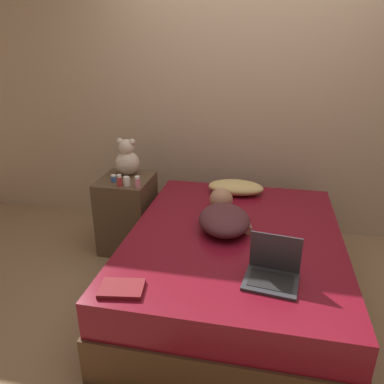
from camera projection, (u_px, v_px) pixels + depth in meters
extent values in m
plane|color=#937551|center=(232.00, 296.00, 2.77)|extent=(12.00, 12.00, 0.00)
cube|color=tan|center=(252.00, 94.00, 3.36)|extent=(8.00, 0.06, 2.60)
cube|color=#4C331E|center=(233.00, 279.00, 2.71)|extent=(1.45, 1.85, 0.30)
cube|color=maroon|center=(234.00, 247.00, 2.61)|extent=(1.43, 1.81, 0.23)
cube|color=brown|center=(128.00, 213.00, 3.32)|extent=(0.43, 0.48, 0.66)
ellipsoid|color=tan|center=(236.00, 187.00, 3.19)|extent=(0.47, 0.26, 0.11)
ellipsoid|color=#4C2328|center=(224.00, 220.00, 2.58)|extent=(0.44, 0.52, 0.15)
sphere|color=#A87556|center=(221.00, 200.00, 2.86)|extent=(0.18, 0.18, 0.18)
cylinder|color=#A87556|center=(246.00, 224.00, 2.62)|extent=(0.10, 0.22, 0.06)
cube|color=#333338|center=(271.00, 282.00, 2.03)|extent=(0.32, 0.27, 0.02)
cube|color=black|center=(271.00, 280.00, 2.03)|extent=(0.26, 0.20, 0.00)
cube|color=#333338|center=(275.00, 252.00, 2.08)|extent=(0.29, 0.07, 0.23)
cube|color=black|center=(275.00, 252.00, 2.08)|extent=(0.26, 0.06, 0.20)
sphere|color=beige|center=(127.00, 163.00, 3.26)|extent=(0.21, 0.21, 0.21)
sphere|color=beige|center=(126.00, 147.00, 3.20)|extent=(0.14, 0.14, 0.14)
sphere|color=beige|center=(120.00, 141.00, 3.19)|extent=(0.05, 0.05, 0.05)
sphere|color=beige|center=(132.00, 142.00, 3.17)|extent=(0.05, 0.05, 0.05)
cylinder|color=white|center=(127.00, 182.00, 3.04)|extent=(0.06, 0.06, 0.06)
cylinder|color=white|center=(126.00, 178.00, 3.02)|extent=(0.05, 0.05, 0.02)
cylinder|color=#B72D2D|center=(120.00, 182.00, 3.02)|extent=(0.04, 0.04, 0.08)
cylinder|color=white|center=(119.00, 176.00, 3.00)|extent=(0.04, 0.04, 0.02)
cylinder|color=pink|center=(138.00, 183.00, 2.99)|extent=(0.04, 0.04, 0.08)
cylinder|color=white|center=(137.00, 177.00, 2.97)|extent=(0.04, 0.04, 0.02)
cylinder|color=#3866B2|center=(114.00, 179.00, 3.12)|extent=(0.04, 0.04, 0.05)
cylinder|color=white|center=(113.00, 176.00, 3.11)|extent=(0.04, 0.04, 0.01)
cube|color=maroon|center=(122.00, 289.00, 1.97)|extent=(0.25, 0.19, 0.02)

